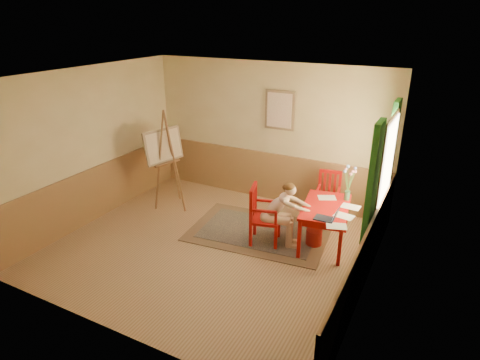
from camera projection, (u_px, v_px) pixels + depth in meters
The scene contains 14 objects.
room at pixel (209, 168), 6.37m from camera, with size 5.04×4.54×2.84m.
wainscot at pixel (234, 201), 7.37m from camera, with size 5.00×4.50×1.00m.
window at pixel (383, 175), 6.27m from camera, with size 0.12×2.01×2.20m.
wall_portrait at pixel (280, 110), 7.89m from camera, with size 0.60×0.05×0.76m.
rug at pixel (259, 232), 7.35m from camera, with size 2.55×1.83×0.02m.
table at pixel (326, 211), 6.72m from camera, with size 0.90×1.30×0.72m.
chair_left at pixel (262, 215), 6.85m from camera, with size 0.57×0.56×1.02m.
chair_back at pixel (328, 197), 7.64m from camera, with size 0.48×0.49×0.94m.
figure at pixel (280, 211), 6.73m from camera, with size 0.87×0.49×1.13m.
laptop at pixel (328, 217), 6.22m from camera, with size 0.35×0.21×0.21m.
papers at pixel (339, 211), 6.51m from camera, with size 0.78×1.22×0.00m.
vase at pixel (348, 185), 6.82m from camera, with size 0.19×0.29×0.59m.
wastebasket at pixel (314, 237), 6.90m from camera, with size 0.27×0.27×0.28m, color #A6211A.
easel at pixel (165, 150), 8.01m from camera, with size 0.74×0.87×1.96m.
Camera 1 is at (3.18, -5.08, 3.63)m, focal length 30.81 mm.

